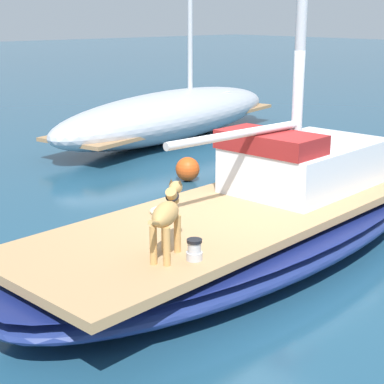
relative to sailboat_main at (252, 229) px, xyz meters
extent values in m
plane|color=navy|center=(0.00, 0.00, -0.34)|extent=(120.00, 120.00, 0.00)
ellipsoid|color=navy|center=(0.00, 0.00, -0.06)|extent=(3.16, 7.40, 0.56)
ellipsoid|color=navy|center=(0.00, 0.00, 0.12)|extent=(3.17, 7.44, 0.08)
cube|color=tan|center=(0.00, 0.00, 0.27)|extent=(2.66, 6.79, 0.10)
cylinder|color=silver|center=(-0.08, -0.20, 1.22)|extent=(0.10, 2.20, 0.10)
cube|color=silver|center=(-0.11, 1.19, 0.62)|extent=(1.60, 2.32, 0.60)
cube|color=maroon|center=(-0.11, 0.42, 1.04)|extent=(1.39, 0.82, 0.24)
ellipsoid|color=tan|center=(0.66, -1.92, 0.77)|extent=(0.47, 0.55, 0.22)
cylinder|color=tan|center=(0.50, -1.81, 0.51)|extent=(0.07, 0.07, 0.38)
cylinder|color=tan|center=(0.61, -1.73, 0.51)|extent=(0.07, 0.07, 0.38)
cylinder|color=tan|center=(0.71, -2.11, 0.51)|extent=(0.07, 0.07, 0.38)
cylinder|color=tan|center=(0.82, -2.03, 0.51)|extent=(0.07, 0.07, 0.38)
cylinder|color=tan|center=(0.53, -1.73, 0.88)|extent=(0.20, 0.22, 0.19)
ellipsoid|color=tan|center=(0.46, -1.63, 0.94)|extent=(0.23, 0.26, 0.13)
cone|color=#45331C|center=(0.43, -1.65, 1.00)|extent=(0.05, 0.05, 0.06)
cone|color=#45331C|center=(0.50, -1.60, 1.00)|extent=(0.05, 0.05, 0.06)
torus|color=black|center=(0.53, -1.73, 0.88)|extent=(0.18, 0.17, 0.10)
cylinder|color=tan|center=(0.86, -2.22, 0.80)|extent=(0.16, 0.21, 0.12)
cylinder|color=#B7B7BC|center=(0.88, -1.75, 0.36)|extent=(0.16, 0.16, 0.08)
cylinder|color=#B7B7BC|center=(0.88, -1.75, 0.45)|extent=(0.13, 0.13, 0.10)
cylinder|color=black|center=(0.88, -1.75, 0.52)|extent=(0.15, 0.15, 0.03)
torus|color=beige|center=(-0.47, -1.04, 0.35)|extent=(0.32, 0.32, 0.04)
ellipsoid|color=#B2B7C1|center=(-6.55, 4.12, 0.24)|extent=(3.98, 8.14, 1.14)
cube|color=#A37A51|center=(-6.55, 4.12, 0.11)|extent=(3.38, 7.27, 0.08)
cube|color=silver|center=(-6.70, 4.69, 0.41)|extent=(1.72, 2.57, 0.52)
cube|color=maroon|center=(-6.22, 2.78, 0.33)|extent=(1.61, 2.54, 0.36)
sphere|color=#E55119|center=(-3.26, 1.76, -0.12)|extent=(0.44, 0.44, 0.44)
camera|label=1|loc=(5.10, -5.49, 2.62)|focal=58.62mm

